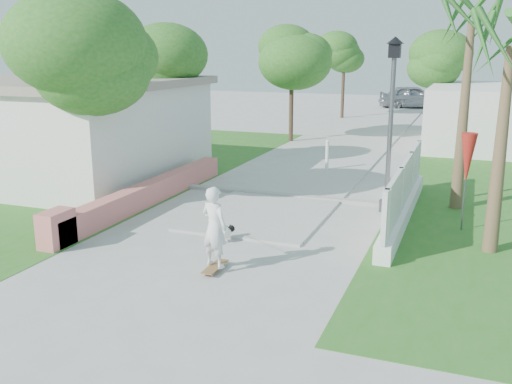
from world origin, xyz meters
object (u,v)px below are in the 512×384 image
at_px(patio_umbrella, 468,160).
at_px(skateboarder, 216,224).
at_px(bollard, 327,154).
at_px(parked_car, 414,97).
at_px(street_lamp, 391,119).
at_px(dog, 227,233).

height_order(patio_umbrella, skateboarder, patio_umbrella).
height_order(bollard, parked_car, parked_car).
bearing_deg(street_lamp, bollard, 120.96).
distance_m(bollard, patio_umbrella, 7.25).
distance_m(bollard, skateboarder, 9.34).
bearing_deg(bollard, patio_umbrella, -50.09).
height_order(bollard, skateboarder, skateboarder).
relative_size(dog, parked_car, 0.10).
xyz_separation_m(bollard, parked_car, (0.54, 23.47, 0.25)).
relative_size(skateboarder, parked_car, 0.46).
bearing_deg(street_lamp, skateboarder, -118.66).
height_order(bollard, patio_umbrella, patio_umbrella).
xyz_separation_m(street_lamp, skateboarder, (-2.64, -4.84, -1.66)).
height_order(street_lamp, parked_car, street_lamp).
height_order(dog, parked_car, parked_car).
bearing_deg(bollard, parked_car, 88.69).
relative_size(street_lamp, patio_umbrella, 1.93).
relative_size(patio_umbrella, dog, 4.61).
distance_m(patio_umbrella, dog, 5.73).
relative_size(street_lamp, dog, 8.90).
bearing_deg(dog, skateboarder, -56.00).
xyz_separation_m(skateboarder, dog, (-0.29, 1.16, -0.57)).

